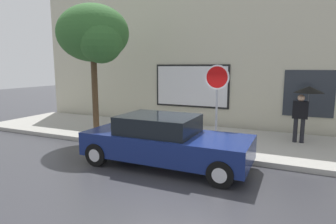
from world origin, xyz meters
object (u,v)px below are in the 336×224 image
(parked_car, at_px, (165,141))
(stop_sign, at_px, (217,90))
(street_tree, at_px, (94,35))
(pedestrian_with_umbrella, at_px, (306,99))
(fire_hydrant, at_px, (163,130))

(parked_car, height_order, stop_sign, stop_sign)
(stop_sign, bearing_deg, street_tree, -179.26)
(pedestrian_with_umbrella, bearing_deg, parked_car, -134.68)
(pedestrian_with_umbrella, relative_size, street_tree, 0.40)
(fire_hydrant, relative_size, street_tree, 0.15)
(fire_hydrant, height_order, street_tree, street_tree)
(fire_hydrant, relative_size, stop_sign, 0.27)
(pedestrian_with_umbrella, relative_size, stop_sign, 0.74)
(fire_hydrant, bearing_deg, street_tree, -171.81)
(fire_hydrant, distance_m, pedestrian_with_umbrella, 4.95)
(parked_car, bearing_deg, pedestrian_with_umbrella, 45.32)
(street_tree, bearing_deg, fire_hydrant, 8.19)
(parked_car, distance_m, stop_sign, 2.36)
(parked_car, bearing_deg, stop_sign, 59.46)
(fire_hydrant, xyz_separation_m, pedestrian_with_umbrella, (4.54, 1.58, 1.17))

